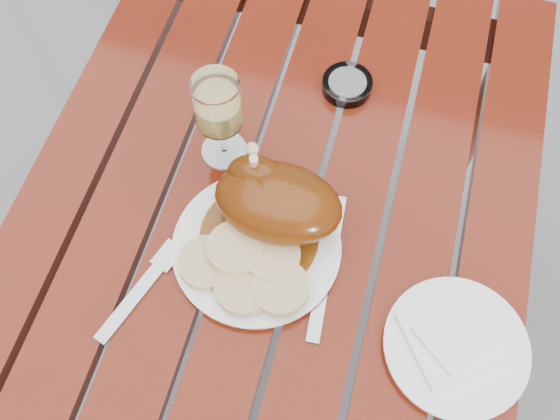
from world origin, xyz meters
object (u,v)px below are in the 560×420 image
object	(u,v)px
side_plate	(456,347)
ashtray	(347,85)
dinner_plate	(257,248)
wine_glass	(220,120)
table	(270,306)

from	to	relation	value
side_plate	ashtray	distance (m)	0.48
dinner_plate	ashtray	bearing A→B (deg)	78.95
side_plate	ashtray	size ratio (longest dim) A/B	2.36
wine_glass	side_plate	world-z (taller)	wine_glass
dinner_plate	wine_glass	world-z (taller)	wine_glass
wine_glass	side_plate	size ratio (longest dim) A/B	0.86
wine_glass	ashtray	world-z (taller)	wine_glass
table	side_plate	xyz separation A→B (m)	(0.31, -0.11, 0.38)
table	dinner_plate	xyz separation A→B (m)	(-0.01, -0.04, 0.38)
dinner_plate	wine_glass	size ratio (longest dim) A/B	1.45
table	side_plate	size ratio (longest dim) A/B	5.88
side_plate	wine_glass	bearing A→B (deg)	151.07
table	ashtray	size ratio (longest dim) A/B	13.85
table	wine_glass	xyz separation A→B (m)	(-0.11, 0.12, 0.46)
table	dinner_plate	distance (m)	0.39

